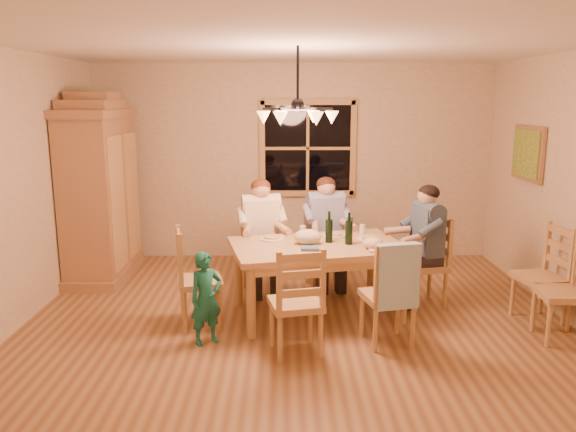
{
  "coord_description": "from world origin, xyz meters",
  "views": [
    {
      "loc": [
        -0.13,
        -5.32,
        2.22
      ],
      "look_at": [
        -0.09,
        0.1,
        1.09
      ],
      "focal_mm": 35.0,
      "sensor_mm": 36.0,
      "label": 1
    }
  ],
  "objects_px": {
    "wine_bottle_b": "(349,228)",
    "chair_end_left": "(201,296)",
    "dining_table": "(317,254)",
    "chair_spare_front": "(560,309)",
    "chair_far_left": "(262,267)",
    "wine_bottle_a": "(329,227)",
    "armoire": "(100,194)",
    "chandelier": "(298,115)",
    "adult_slate_man": "(426,230)",
    "chair_end_right": "(423,278)",
    "adult_plaid_man": "(326,219)",
    "chair_far_right": "(325,263)",
    "adult_woman": "(261,222)",
    "chair_spare_back": "(539,292)",
    "chair_near_left": "(296,320)",
    "child": "(206,298)",
    "chair_near_right": "(387,311)"
  },
  "relations": [
    {
      "from": "wine_bottle_b",
      "to": "chair_end_left",
      "type": "bearing_deg",
      "value": -169.95
    },
    {
      "from": "dining_table",
      "to": "chair_spare_front",
      "type": "distance_m",
      "value": 2.35
    },
    {
      "from": "chair_far_left",
      "to": "wine_bottle_a",
      "type": "xyz_separation_m",
      "value": [
        0.73,
        -0.63,
        0.62
      ]
    },
    {
      "from": "wine_bottle_a",
      "to": "chair_far_left",
      "type": "bearing_deg",
      "value": 139.08
    },
    {
      "from": "armoire",
      "to": "wine_bottle_a",
      "type": "bearing_deg",
      "value": -24.79
    },
    {
      "from": "chair_end_left",
      "to": "wine_bottle_a",
      "type": "distance_m",
      "value": 1.48
    },
    {
      "from": "chair_spare_front",
      "to": "chandelier",
      "type": "bearing_deg",
      "value": 83.63
    },
    {
      "from": "armoire",
      "to": "adult_slate_man",
      "type": "bearing_deg",
      "value": -15.86
    },
    {
      "from": "chair_end_right",
      "to": "adult_plaid_man",
      "type": "xyz_separation_m",
      "value": [
        -1.03,
        0.61,
        0.54
      ]
    },
    {
      "from": "chair_far_left",
      "to": "chair_end_left",
      "type": "height_order",
      "value": "same"
    },
    {
      "from": "chair_far_right",
      "to": "chair_far_left",
      "type": "bearing_deg",
      "value": 0.0
    },
    {
      "from": "armoire",
      "to": "adult_plaid_man",
      "type": "height_order",
      "value": "armoire"
    },
    {
      "from": "adult_woman",
      "to": "wine_bottle_a",
      "type": "bearing_deg",
      "value": 126.34
    },
    {
      "from": "chair_end_left",
      "to": "chair_spare_back",
      "type": "bearing_deg",
      "value": 78.5
    },
    {
      "from": "wine_bottle_b",
      "to": "chair_spare_back",
      "type": "xyz_separation_m",
      "value": [
        1.92,
        -0.19,
        -0.62
      ]
    },
    {
      "from": "chair_near_left",
      "to": "chair_spare_back",
      "type": "bearing_deg",
      "value": 3.12
    },
    {
      "from": "chair_end_left",
      "to": "chair_end_right",
      "type": "height_order",
      "value": "same"
    },
    {
      "from": "adult_slate_man",
      "to": "chair_far_left",
      "type": "bearing_deg",
      "value": 63.43
    },
    {
      "from": "chandelier",
      "to": "adult_plaid_man",
      "type": "distance_m",
      "value": 1.71
    },
    {
      "from": "chair_near_left",
      "to": "chair_spare_back",
      "type": "xyz_separation_m",
      "value": [
        2.48,
        0.7,
        0.0
      ]
    },
    {
      "from": "chair_far_left",
      "to": "dining_table",
      "type": "bearing_deg",
      "value": 117.9
    },
    {
      "from": "chair_far_left",
      "to": "chair_end_right",
      "type": "xyz_separation_m",
      "value": [
        1.78,
        -0.44,
        0.0
      ]
    },
    {
      "from": "chandelier",
      "to": "chair_near_left",
      "type": "xyz_separation_m",
      "value": [
        -0.03,
        -0.64,
        -1.77
      ]
    },
    {
      "from": "chair_near_left",
      "to": "wine_bottle_b",
      "type": "height_order",
      "value": "wine_bottle_b"
    },
    {
      "from": "chair_end_left",
      "to": "chair_spare_back",
      "type": "relative_size",
      "value": 1.0
    },
    {
      "from": "armoire",
      "to": "chair_far_right",
      "type": "distance_m",
      "value": 2.92
    },
    {
      "from": "chair_far_right",
      "to": "wine_bottle_b",
      "type": "height_order",
      "value": "wine_bottle_b"
    },
    {
      "from": "armoire",
      "to": "chair_spare_back",
      "type": "xyz_separation_m",
      "value": [
        4.87,
        -1.54,
        -0.75
      ]
    },
    {
      "from": "chair_end_right",
      "to": "adult_slate_man",
      "type": "xyz_separation_m",
      "value": [
        0.0,
        -0.0,
        0.54
      ]
    },
    {
      "from": "dining_table",
      "to": "chair_end_left",
      "type": "relative_size",
      "value": 1.95
    },
    {
      "from": "adult_woman",
      "to": "chair_spare_back",
      "type": "relative_size",
      "value": 0.88
    },
    {
      "from": "chair_near_left",
      "to": "adult_slate_man",
      "type": "relative_size",
      "value": 1.13
    },
    {
      "from": "chair_end_right",
      "to": "chair_far_left",
      "type": "bearing_deg",
      "value": 63.43
    },
    {
      "from": "armoire",
      "to": "chair_near_left",
      "type": "height_order",
      "value": "armoire"
    },
    {
      "from": "adult_plaid_man",
      "to": "wine_bottle_a",
      "type": "xyz_separation_m",
      "value": [
        -0.03,
        -0.8,
        0.08
      ]
    },
    {
      "from": "armoire",
      "to": "child",
      "type": "bearing_deg",
      "value": -52.41
    },
    {
      "from": "adult_slate_man",
      "to": "adult_plaid_man",
      "type": "bearing_deg",
      "value": 46.64
    },
    {
      "from": "adult_woman",
      "to": "adult_plaid_man",
      "type": "xyz_separation_m",
      "value": [
        0.75,
        0.17,
        0.0
      ]
    },
    {
      "from": "chair_end_right",
      "to": "child",
      "type": "bearing_deg",
      "value": 100.64
    },
    {
      "from": "chair_far_right",
      "to": "chair_near_left",
      "type": "relative_size",
      "value": 1.0
    },
    {
      "from": "chair_far_left",
      "to": "adult_woman",
      "type": "xyz_separation_m",
      "value": [
        -0.0,
        0.0,
        0.54
      ]
    },
    {
      "from": "chandelier",
      "to": "chair_near_right",
      "type": "xyz_separation_m",
      "value": [
        0.82,
        -0.45,
        -1.77
      ]
    },
    {
      "from": "armoire",
      "to": "wine_bottle_a",
      "type": "distance_m",
      "value": 3.04
    },
    {
      "from": "chair_near_left",
      "to": "adult_slate_man",
      "type": "xyz_separation_m",
      "value": [
        1.42,
        1.16,
        0.54
      ]
    },
    {
      "from": "armoire",
      "to": "dining_table",
      "type": "height_order",
      "value": "armoire"
    },
    {
      "from": "dining_table",
      "to": "chair_near_left",
      "type": "distance_m",
      "value": 0.99
    },
    {
      "from": "chair_end_right",
      "to": "chair_spare_front",
      "type": "xyz_separation_m",
      "value": [
        1.06,
        -0.91,
        0.0
      ]
    },
    {
      "from": "chandelier",
      "to": "wine_bottle_a",
      "type": "bearing_deg",
      "value": 44.02
    },
    {
      "from": "chair_near_right",
      "to": "chair_spare_back",
      "type": "distance_m",
      "value": 1.71
    },
    {
      "from": "chair_near_right",
      "to": "adult_woman",
      "type": "bearing_deg",
      "value": 117.9
    }
  ]
}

